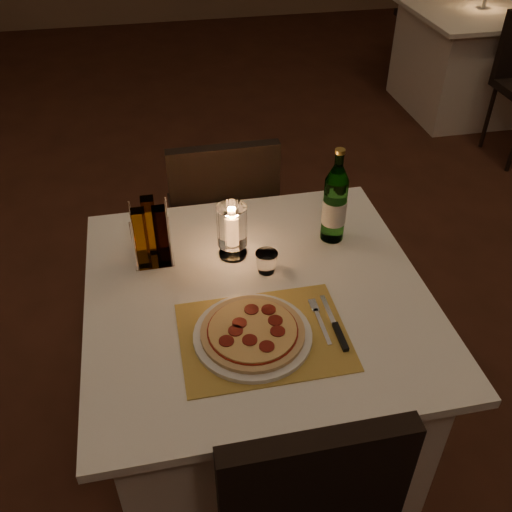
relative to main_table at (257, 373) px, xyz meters
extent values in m
cube|color=#462216|center=(0.05, 0.30, -0.38)|extent=(8.00, 10.00, 0.02)
cube|color=white|center=(0.00, 0.00, -0.02)|extent=(0.88, 0.88, 0.71)
cube|color=white|center=(0.00, 0.00, 0.35)|extent=(1.00, 1.00, 0.03)
cube|color=black|center=(0.00, -0.61, 0.32)|extent=(0.42, 0.05, 0.42)
cube|color=black|center=(0.00, 0.80, 0.09)|extent=(0.42, 0.42, 0.05)
cube|color=black|center=(0.00, 0.61, 0.32)|extent=(0.42, 0.05, 0.42)
cylinder|color=black|center=(0.17, 0.97, -0.15)|extent=(0.03, 0.03, 0.44)
cylinder|color=black|center=(-0.17, 0.97, -0.15)|extent=(0.03, 0.03, 0.44)
cylinder|color=black|center=(0.17, 0.63, -0.15)|extent=(0.03, 0.03, 0.44)
cylinder|color=black|center=(-0.17, 0.63, -0.15)|extent=(0.03, 0.03, 0.44)
cube|color=gold|center=(-0.02, -0.18, 0.37)|extent=(0.45, 0.34, 0.00)
cylinder|color=white|center=(-0.05, -0.18, 0.38)|extent=(0.32, 0.32, 0.01)
cylinder|color=#D8B77F|center=(-0.05, -0.18, 0.39)|extent=(0.28, 0.28, 0.01)
cylinder|color=maroon|center=(-0.05, -0.18, 0.40)|extent=(0.24, 0.24, 0.00)
cylinder|color=#EACC7F|center=(-0.05, -0.18, 0.40)|extent=(0.24, 0.24, 0.00)
cylinder|color=maroon|center=(0.02, -0.16, 0.40)|extent=(0.04, 0.04, 0.00)
cylinder|color=maroon|center=(0.01, -0.12, 0.40)|extent=(0.04, 0.04, 0.00)
cylinder|color=maroon|center=(-0.04, -0.11, 0.40)|extent=(0.04, 0.04, 0.00)
cylinder|color=maroon|center=(-0.08, -0.15, 0.40)|extent=(0.04, 0.04, 0.00)
cylinder|color=maroon|center=(-0.10, -0.18, 0.40)|extent=(0.04, 0.04, 0.00)
cylinder|color=maroon|center=(-0.13, -0.21, 0.40)|extent=(0.04, 0.04, 0.00)
cylinder|color=maroon|center=(-0.07, -0.22, 0.40)|extent=(0.04, 0.04, 0.00)
cylinder|color=maroon|center=(-0.03, -0.25, 0.40)|extent=(0.04, 0.04, 0.00)
cylinder|color=maroon|center=(0.01, -0.20, 0.40)|extent=(0.04, 0.04, 0.00)
cube|color=silver|center=(0.14, -0.18, 0.37)|extent=(0.01, 0.14, 0.00)
cube|color=silver|center=(0.14, -0.10, 0.37)|extent=(0.02, 0.05, 0.00)
cube|color=black|center=(0.18, -0.23, 0.38)|extent=(0.02, 0.10, 0.01)
cube|color=silver|center=(0.18, -0.12, 0.37)|extent=(0.01, 0.12, 0.00)
cylinder|color=#63A85A|center=(0.30, 0.22, 0.48)|extent=(0.07, 0.07, 0.22)
cylinder|color=#63A85A|center=(0.30, 0.22, 0.66)|extent=(0.03, 0.03, 0.04)
cylinder|color=gold|center=(0.30, 0.22, 0.68)|extent=(0.03, 0.03, 0.01)
cylinder|color=silver|center=(0.30, 0.22, 0.47)|extent=(0.08, 0.08, 0.08)
cylinder|color=white|center=(-0.04, 0.19, 0.37)|extent=(0.09, 0.09, 0.01)
cylinder|color=white|center=(-0.04, 0.19, 0.39)|extent=(0.02, 0.02, 0.04)
cylinder|color=white|center=(-0.04, 0.19, 0.48)|extent=(0.09, 0.09, 0.14)
cylinder|color=white|center=(-0.04, 0.19, 0.47)|extent=(0.03, 0.03, 0.10)
ellipsoid|color=orange|center=(-0.04, 0.19, 0.53)|extent=(0.02, 0.02, 0.03)
cube|color=white|center=(-0.29, 0.22, 0.37)|extent=(0.12, 0.12, 0.01)
cylinder|color=white|center=(-0.34, 0.16, 0.46)|extent=(0.01, 0.01, 0.18)
cylinder|color=white|center=(-0.23, 0.16, 0.46)|extent=(0.01, 0.01, 0.18)
cylinder|color=white|center=(-0.34, 0.27, 0.46)|extent=(0.01, 0.01, 0.18)
cylinder|color=white|center=(-0.23, 0.27, 0.46)|extent=(0.01, 0.01, 0.18)
cube|color=#BF8C33|center=(-0.32, 0.19, 0.47)|extent=(0.04, 0.04, 0.20)
cube|color=#3F1E14|center=(-0.26, 0.19, 0.47)|extent=(0.04, 0.04, 0.20)
cube|color=#BF8C33|center=(-0.29, 0.25, 0.47)|extent=(0.04, 0.04, 0.20)
cube|color=white|center=(2.16, 2.60, -0.02)|extent=(0.88, 0.88, 0.71)
cube|color=white|center=(2.16, 2.60, 0.35)|extent=(1.00, 1.00, 0.03)
cylinder|color=black|center=(1.99, 1.97, -0.15)|extent=(0.03, 0.03, 0.44)
cube|color=black|center=(2.16, 3.40, 0.09)|extent=(0.42, 0.42, 0.05)
cylinder|color=black|center=(2.33, 3.57, -0.15)|extent=(0.03, 0.03, 0.44)
cylinder|color=black|center=(1.99, 3.57, -0.15)|extent=(0.03, 0.03, 0.44)
cylinder|color=black|center=(2.33, 3.23, -0.15)|extent=(0.03, 0.03, 0.44)
cylinder|color=black|center=(1.99, 3.23, -0.15)|extent=(0.03, 0.03, 0.44)
cylinder|color=white|center=(2.16, 2.60, 0.41)|extent=(0.03, 0.03, 0.09)
camera|label=1|loc=(-0.25, -1.22, 1.50)|focal=40.00mm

